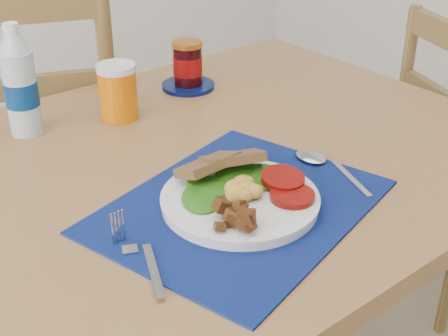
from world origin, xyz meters
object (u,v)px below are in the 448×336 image
(juice_glass, at_px, (118,93))
(jam_on_saucer, at_px, (188,68))
(breakfast_plate, at_px, (239,198))
(water_bottle, at_px, (20,86))
(chair_far, at_px, (33,127))

(juice_glass, xyz_separation_m, jam_on_saucer, (0.21, 0.05, -0.01))
(breakfast_plate, height_order, juice_glass, juice_glass)
(breakfast_plate, relative_size, jam_on_saucer, 2.03)
(water_bottle, bearing_deg, breakfast_plate, -73.50)
(chair_far, distance_m, jam_on_saucer, 0.47)
(chair_far, xyz_separation_m, water_bottle, (-0.14, -0.34, 0.25))
(water_bottle, distance_m, juice_glass, 0.19)
(chair_far, relative_size, water_bottle, 5.44)
(jam_on_saucer, bearing_deg, water_bottle, 179.04)
(juice_glass, relative_size, jam_on_saucer, 0.88)
(chair_far, xyz_separation_m, juice_glass, (0.04, -0.39, 0.21))
(chair_far, xyz_separation_m, breakfast_plate, (0.01, -0.82, 0.17))
(breakfast_plate, height_order, water_bottle, water_bottle)
(breakfast_plate, xyz_separation_m, jam_on_saucer, (0.25, 0.47, 0.03))
(water_bottle, height_order, jam_on_saucer, water_bottle)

